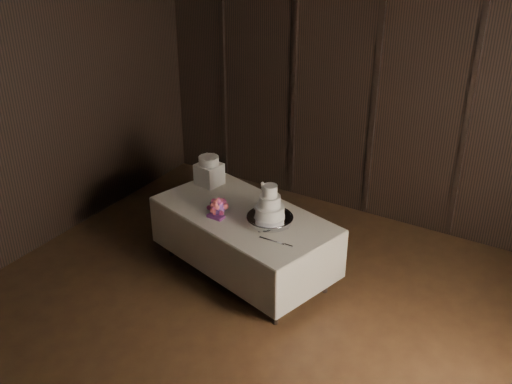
{
  "coord_description": "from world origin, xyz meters",
  "views": [
    {
      "loc": [
        2.38,
        -3.16,
        3.85
      ],
      "look_at": [
        -0.47,
        1.5,
        1.05
      ],
      "focal_mm": 42.0,
      "sensor_mm": 36.0,
      "label": 1
    }
  ],
  "objects_px": {
    "cake_stand": "(270,220)",
    "bouquet": "(218,207)",
    "display_table": "(244,240)",
    "box_pedestal": "(209,174)",
    "small_cake": "(209,161)",
    "wedding_cake": "(267,204)"
  },
  "relations": [
    {
      "from": "display_table",
      "to": "box_pedestal",
      "type": "height_order",
      "value": "box_pedestal"
    },
    {
      "from": "cake_stand",
      "to": "box_pedestal",
      "type": "xyz_separation_m",
      "value": [
        -1.07,
        0.44,
        0.08
      ]
    },
    {
      "from": "cake_stand",
      "to": "bouquet",
      "type": "relative_size",
      "value": 1.26
    },
    {
      "from": "wedding_cake",
      "to": "box_pedestal",
      "type": "bearing_deg",
      "value": 175.48
    },
    {
      "from": "display_table",
      "to": "box_pedestal",
      "type": "relative_size",
      "value": 8.42
    },
    {
      "from": "wedding_cake",
      "to": "bouquet",
      "type": "relative_size",
      "value": 0.92
    },
    {
      "from": "wedding_cake",
      "to": "small_cake",
      "type": "bearing_deg",
      "value": 175.48
    },
    {
      "from": "box_pedestal",
      "to": "cake_stand",
      "type": "bearing_deg",
      "value": -22.45
    },
    {
      "from": "display_table",
      "to": "bouquet",
      "type": "distance_m",
      "value": 0.49
    },
    {
      "from": "box_pedestal",
      "to": "small_cake",
      "type": "relative_size",
      "value": 1.13
    },
    {
      "from": "display_table",
      "to": "wedding_cake",
      "type": "relative_size",
      "value": 6.19
    },
    {
      "from": "cake_stand",
      "to": "small_cake",
      "type": "distance_m",
      "value": 1.18
    },
    {
      "from": "cake_stand",
      "to": "box_pedestal",
      "type": "relative_size",
      "value": 1.86
    },
    {
      "from": "wedding_cake",
      "to": "small_cake",
      "type": "height_order",
      "value": "wedding_cake"
    },
    {
      "from": "display_table",
      "to": "box_pedestal",
      "type": "distance_m",
      "value": 0.93
    },
    {
      "from": "cake_stand",
      "to": "wedding_cake",
      "type": "bearing_deg",
      "value": -150.26
    },
    {
      "from": "display_table",
      "to": "small_cake",
      "type": "distance_m",
      "value": 1.03
    },
    {
      "from": "bouquet",
      "to": "box_pedestal",
      "type": "height_order",
      "value": "box_pedestal"
    },
    {
      "from": "cake_stand",
      "to": "box_pedestal",
      "type": "height_order",
      "value": "box_pedestal"
    },
    {
      "from": "cake_stand",
      "to": "bouquet",
      "type": "bearing_deg",
      "value": -174.55
    },
    {
      "from": "display_table",
      "to": "small_cake",
      "type": "height_order",
      "value": "small_cake"
    },
    {
      "from": "wedding_cake",
      "to": "display_table",
      "type": "bearing_deg",
      "value": -173.99
    }
  ]
}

